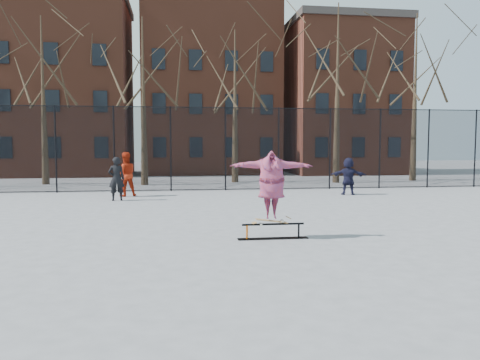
{
  "coord_description": "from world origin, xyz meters",
  "views": [
    {
      "loc": [
        -1.18,
        -9.32,
        2.23
      ],
      "look_at": [
        0.31,
        1.5,
        1.39
      ],
      "focal_mm": 35.0,
      "sensor_mm": 36.0,
      "label": 1
    }
  ],
  "objects": [
    {
      "name": "ground",
      "position": [
        0.0,
        0.0,
        0.0
      ],
      "size": [
        100.0,
        100.0,
        0.0
      ],
      "primitive_type": "plane",
      "color": "slate"
    },
    {
      "name": "skate_rail",
      "position": [
        1.08,
        1.36,
        0.14
      ],
      "size": [
        1.68,
        0.26,
        0.37
      ],
      "color": "black",
      "rests_on": "ground"
    },
    {
      "name": "skateboard",
      "position": [
        1.04,
        1.36,
        0.42
      ],
      "size": [
        0.81,
        0.19,
        0.1
      ],
      "primitive_type": null,
      "color": "#A07B40",
      "rests_on": "skate_rail"
    },
    {
      "name": "skater",
      "position": [
        1.04,
        1.36,
        1.26
      ],
      "size": [
        2.0,
        0.71,
        1.59
      ],
      "primitive_type": "imported",
      "rotation": [
        0.0,
        0.0,
        -0.09
      ],
      "color": "#593D99",
      "rests_on": "skateboard"
    },
    {
      "name": "bystander_black",
      "position": [
        -3.49,
        9.53,
        0.86
      ],
      "size": [
        0.67,
        0.48,
        1.73
      ],
      "primitive_type": "imported",
      "rotation": [
        0.0,
        0.0,
        3.25
      ],
      "color": "black",
      "rests_on": "ground"
    },
    {
      "name": "bystander_red",
      "position": [
        -3.31,
        11.01,
        0.94
      ],
      "size": [
        1.09,
        0.95,
        1.89
      ],
      "primitive_type": "imported",
      "rotation": [
        0.0,
        0.0,
        3.44
      ],
      "color": "#AC260F",
      "rests_on": "ground"
    },
    {
      "name": "bystander_navy",
      "position": [
        6.34,
        10.31,
        0.82
      ],
      "size": [
        1.6,
        0.94,
        1.65
      ],
      "primitive_type": "imported",
      "rotation": [
        0.0,
        0.0,
        2.82
      ],
      "color": "black",
      "rests_on": "ground"
    },
    {
      "name": "fence",
      "position": [
        -0.01,
        13.0,
        2.05
      ],
      "size": [
        34.03,
        0.07,
        4.0
      ],
      "color": "black",
      "rests_on": "ground"
    },
    {
      "name": "tree_row",
      "position": [
        -0.25,
        17.15,
        7.36
      ],
      "size": [
        33.66,
        7.46,
        10.67
      ],
      "color": "black",
      "rests_on": "ground"
    },
    {
      "name": "rowhouses",
      "position": [
        0.72,
        26.0,
        6.06
      ],
      "size": [
        29.0,
        7.0,
        13.0
      ],
      "color": "brown",
      "rests_on": "ground"
    }
  ]
}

